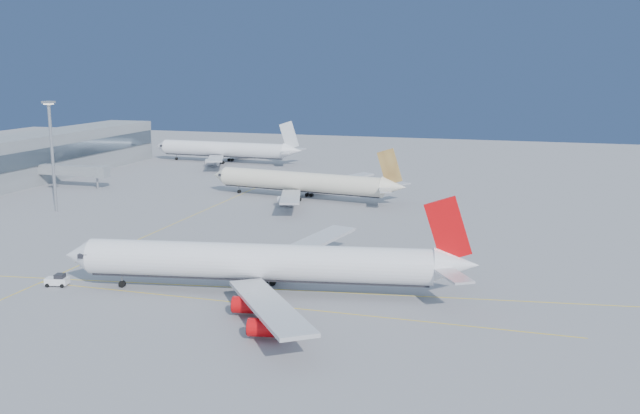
% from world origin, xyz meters
% --- Properties ---
extents(ground, '(500.00, 500.00, 0.00)m').
position_xyz_m(ground, '(0.00, 0.00, 0.00)').
color(ground, slate).
rests_on(ground, ground).
extents(terminal, '(18.40, 110.00, 15.00)m').
position_xyz_m(terminal, '(-114.93, 85.00, 7.51)').
color(terminal, gray).
rests_on(terminal, ground).
extents(jet_bridge, '(23.60, 3.60, 6.90)m').
position_xyz_m(jet_bridge, '(-93.11, 72.00, 5.17)').
color(jet_bridge, gray).
rests_on(jet_bridge, ground).
extents(taxiway_lines, '(118.86, 140.00, 0.02)m').
position_xyz_m(taxiway_lines, '(-14.71, 6.34, 0.01)').
color(taxiway_lines, yellow).
rests_on(taxiway_lines, ground).
extents(airliner_virgin, '(69.54, 61.81, 17.21)m').
position_xyz_m(airliner_virgin, '(-0.03, -8.05, 5.19)').
color(airliner_virgin, white).
rests_on(airliner_virgin, ground).
extents(airliner_etihad, '(60.22, 55.15, 15.73)m').
position_xyz_m(airliner_etihad, '(-19.89, 73.77, 4.79)').
color(airliner_etihad, beige).
rests_on(airliner_etihad, ground).
extents(airliner_third, '(62.47, 57.59, 16.76)m').
position_xyz_m(airliner_third, '(-71.86, 136.82, 5.07)').
color(airliner_third, white).
rests_on(airliner_third, ground).
extents(pushback_tug, '(4.09, 2.93, 2.13)m').
position_xyz_m(pushback_tug, '(-35.89, -14.82, 0.99)').
color(pushback_tug, white).
rests_on(pushback_tug, ground).
extents(light_mast, '(2.45, 2.45, 28.31)m').
position_xyz_m(light_mast, '(-76.12, 38.81, 16.71)').
color(light_mast, gray).
rests_on(light_mast, ground).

